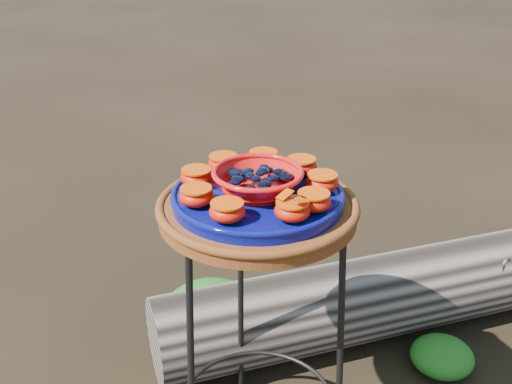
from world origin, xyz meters
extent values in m
cylinder|color=#6A2E0F|center=(0.00, 0.00, 0.72)|extent=(0.44, 0.44, 0.04)
cylinder|color=#010F4A|center=(0.00, 0.00, 0.75)|extent=(0.38, 0.38, 0.03)
ellipsoid|color=red|center=(0.04, -0.14, 0.78)|extent=(0.07, 0.07, 0.04)
ellipsoid|color=red|center=(0.09, -0.11, 0.78)|extent=(0.07, 0.07, 0.04)
ellipsoid|color=red|center=(0.14, -0.02, 0.78)|extent=(0.07, 0.07, 0.04)
ellipsoid|color=red|center=(0.12, 0.07, 0.78)|extent=(0.07, 0.07, 0.04)
ellipsoid|color=red|center=(0.05, 0.14, 0.78)|extent=(0.07, 0.07, 0.04)
ellipsoid|color=red|center=(-0.05, 0.13, 0.78)|extent=(0.07, 0.07, 0.04)
ellipsoid|color=red|center=(-0.13, 0.07, 0.78)|extent=(0.07, 0.07, 0.04)
ellipsoid|color=red|center=(-0.14, -0.03, 0.78)|extent=(0.07, 0.07, 0.04)
ellipsoid|color=red|center=(-0.09, -0.11, 0.78)|extent=(0.07, 0.07, 0.04)
ellipsoid|color=#2C6C1E|center=(0.63, 0.17, 0.05)|extent=(0.20, 0.20, 0.10)
ellipsoid|color=#2C6C1E|center=(-0.04, 0.53, 0.08)|extent=(0.32, 0.32, 0.16)
camera|label=1|loc=(-0.29, -1.24, 1.38)|focal=45.00mm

